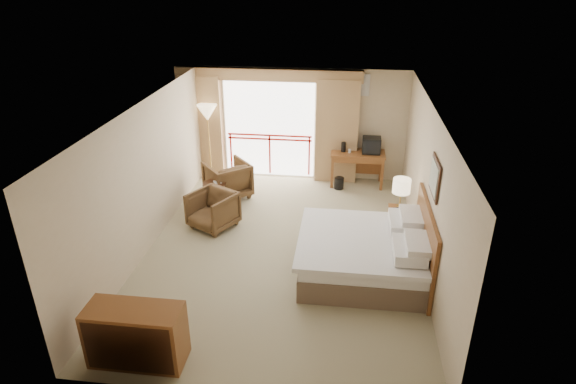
# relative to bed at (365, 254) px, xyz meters

# --- Properties ---
(floor) EXTENTS (7.00, 7.00, 0.00)m
(floor) POSITION_rel_bed_xyz_m (-1.50, 0.60, -0.38)
(floor) COLOR gray
(floor) RESTS_ON ground
(ceiling) EXTENTS (7.00, 7.00, 0.00)m
(ceiling) POSITION_rel_bed_xyz_m (-1.50, 0.60, 2.32)
(ceiling) COLOR white
(ceiling) RESTS_ON wall_back
(wall_back) EXTENTS (5.00, 0.00, 5.00)m
(wall_back) POSITION_rel_bed_xyz_m (-1.50, 4.10, 0.97)
(wall_back) COLOR #C9B491
(wall_back) RESTS_ON ground
(wall_front) EXTENTS (5.00, 0.00, 5.00)m
(wall_front) POSITION_rel_bed_xyz_m (-1.50, -2.90, 0.97)
(wall_front) COLOR #C9B491
(wall_front) RESTS_ON ground
(wall_left) EXTENTS (0.00, 7.00, 7.00)m
(wall_left) POSITION_rel_bed_xyz_m (-4.00, 0.60, 0.97)
(wall_left) COLOR #C9B491
(wall_left) RESTS_ON ground
(wall_right) EXTENTS (0.00, 7.00, 7.00)m
(wall_right) POSITION_rel_bed_xyz_m (1.00, 0.60, 0.97)
(wall_right) COLOR #C9B491
(wall_right) RESTS_ON ground
(balcony_door) EXTENTS (2.40, 0.00, 2.40)m
(balcony_door) POSITION_rel_bed_xyz_m (-2.30, 4.08, 0.82)
(balcony_door) COLOR white
(balcony_door) RESTS_ON wall_back
(balcony_railing) EXTENTS (2.09, 0.03, 1.02)m
(balcony_railing) POSITION_rel_bed_xyz_m (-2.30, 4.06, 0.44)
(balcony_railing) COLOR #B0180F
(balcony_railing) RESTS_ON wall_back
(curtain_left) EXTENTS (1.00, 0.26, 2.50)m
(curtain_left) POSITION_rel_bed_xyz_m (-3.95, 3.95, 0.87)
(curtain_left) COLOR #967049
(curtain_left) RESTS_ON wall_back
(curtain_right) EXTENTS (1.00, 0.26, 2.50)m
(curtain_right) POSITION_rel_bed_xyz_m (-0.65, 3.95, 0.87)
(curtain_right) COLOR #967049
(curtain_right) RESTS_ON wall_back
(valance) EXTENTS (4.40, 0.22, 0.28)m
(valance) POSITION_rel_bed_xyz_m (-2.30, 3.98, 2.17)
(valance) COLOR #967049
(valance) RESTS_ON wall_back
(hvac_vent) EXTENTS (0.50, 0.04, 0.50)m
(hvac_vent) POSITION_rel_bed_xyz_m (-0.20, 4.07, 1.97)
(hvac_vent) COLOR silver
(hvac_vent) RESTS_ON wall_back
(bed) EXTENTS (2.13, 2.06, 0.97)m
(bed) POSITION_rel_bed_xyz_m (0.00, 0.00, 0.00)
(bed) COLOR brown
(bed) RESTS_ON floor
(headboard) EXTENTS (0.06, 2.10, 1.30)m
(headboard) POSITION_rel_bed_xyz_m (0.96, 0.00, 0.27)
(headboard) COLOR brown
(headboard) RESTS_ON wall_right
(framed_art) EXTENTS (0.04, 0.72, 0.60)m
(framed_art) POSITION_rel_bed_xyz_m (0.97, 0.00, 1.47)
(framed_art) COLOR black
(framed_art) RESTS_ON wall_right
(nightstand) EXTENTS (0.43, 0.50, 0.58)m
(nightstand) POSITION_rel_bed_xyz_m (0.67, 1.33, -0.08)
(nightstand) COLOR brown
(nightstand) RESTS_ON floor
(table_lamp) EXTENTS (0.34, 0.34, 0.60)m
(table_lamp) POSITION_rel_bed_xyz_m (0.67, 1.38, 0.67)
(table_lamp) COLOR tan
(table_lamp) RESTS_ON nightstand
(phone) EXTENTS (0.23, 0.20, 0.08)m
(phone) POSITION_rel_bed_xyz_m (0.62, 1.18, 0.25)
(phone) COLOR black
(phone) RESTS_ON nightstand
(desk) EXTENTS (1.27, 0.61, 0.83)m
(desk) POSITION_rel_bed_xyz_m (-0.12, 3.78, 0.27)
(desk) COLOR brown
(desk) RESTS_ON floor
(tv) EXTENTS (0.43, 0.34, 0.39)m
(tv) POSITION_rel_bed_xyz_m (0.18, 3.72, 0.64)
(tv) COLOR black
(tv) RESTS_ON desk
(coffee_maker) EXTENTS (0.14, 0.14, 0.24)m
(coffee_maker) POSITION_rel_bed_xyz_m (-0.47, 3.73, 0.57)
(coffee_maker) COLOR black
(coffee_maker) RESTS_ON desk
(cup) EXTENTS (0.08, 0.08, 0.09)m
(cup) POSITION_rel_bed_xyz_m (-0.32, 3.68, 0.50)
(cup) COLOR white
(cup) RESTS_ON desk
(wastebasket) EXTENTS (0.28, 0.28, 0.28)m
(wastebasket) POSITION_rel_bed_xyz_m (-0.53, 3.43, -0.24)
(wastebasket) COLOR black
(wastebasket) RESTS_ON floor
(armchair_far) EXTENTS (1.27, 1.27, 0.83)m
(armchair_far) POSITION_rel_bed_xyz_m (-3.06, 2.70, -0.38)
(armchair_far) COLOR #472F1A
(armchair_far) RESTS_ON floor
(armchair_near) EXTENTS (1.11, 1.12, 0.76)m
(armchair_near) POSITION_rel_bed_xyz_m (-3.01, 1.25, -0.38)
(armchair_near) COLOR #472F1A
(armchair_near) RESTS_ON floor
(side_table) EXTENTS (0.51, 0.51, 0.56)m
(side_table) POSITION_rel_bed_xyz_m (-3.21, 2.14, 0.01)
(side_table) COLOR black
(side_table) RESTS_ON floor
(book) EXTENTS (0.23, 0.25, 0.02)m
(book) POSITION_rel_bed_xyz_m (-3.21, 2.14, 0.19)
(book) COLOR white
(book) RESTS_ON side_table
(floor_lamp) EXTENTS (0.48, 0.48, 1.87)m
(floor_lamp) POSITION_rel_bed_xyz_m (-3.72, 3.67, 1.23)
(floor_lamp) COLOR tan
(floor_lamp) RESTS_ON floor
(dresser) EXTENTS (1.26, 0.54, 0.84)m
(dresser) POSITION_rel_bed_xyz_m (-3.04, -2.45, 0.04)
(dresser) COLOR brown
(dresser) RESTS_ON floor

